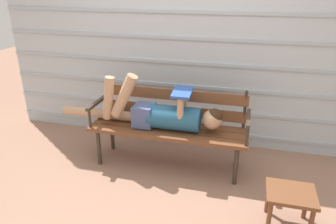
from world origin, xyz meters
name	(u,v)px	position (x,y,z in m)	size (l,w,h in m)	color
ground_plane	(163,174)	(0.00, 0.00, 0.00)	(12.00, 12.00, 0.00)	#936B56
house_siding	(183,37)	(0.00, 0.85, 1.23)	(4.36, 0.08, 2.46)	#B2BCC6
park_bench	(170,122)	(0.00, 0.26, 0.47)	(1.60, 0.45, 0.82)	brown
reclining_person	(159,114)	(-0.09, 0.19, 0.58)	(1.74, 0.25, 0.57)	#23567A
footstool	(290,199)	(1.14, -0.44, 0.26)	(0.37, 0.32, 0.32)	brown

